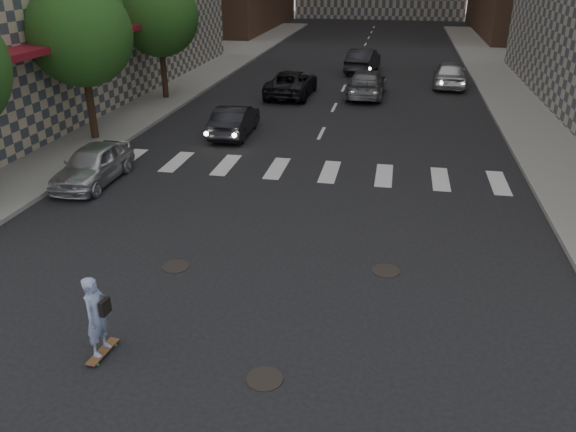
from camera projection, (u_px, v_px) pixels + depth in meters
name	position (u px, v px, depth m)	size (l,w,h in m)	color
ground	(239.00, 300.00, 12.97)	(160.00, 160.00, 0.00)	black
sidewalk_left	(93.00, 91.00, 33.30)	(13.00, 80.00, 0.15)	gray
tree_b	(82.00, 29.00, 22.61)	(4.20, 4.20, 6.60)	#382619
tree_c	(160.00, 12.00, 29.76)	(4.20, 4.20, 6.60)	#382619
manhole_a	(265.00, 379.00, 10.53)	(0.70, 0.70, 0.02)	black
manhole_b	(176.00, 266.00, 14.38)	(0.70, 0.70, 0.02)	black
manhole_c	(386.00, 271.00, 14.18)	(0.70, 0.70, 0.02)	black
skateboarder	(97.00, 316.00, 10.79)	(0.47, 0.91, 1.77)	brown
silver_sedan	(93.00, 164.00, 19.56)	(1.59, 3.96, 1.35)	silver
traffic_car_a	(235.00, 120.00, 24.95)	(1.42, 4.08, 1.34)	black
traffic_car_b	(366.00, 83.00, 32.05)	(2.09, 5.14, 1.49)	#5B5C63
traffic_car_c	(291.00, 83.00, 32.20)	(2.38, 5.17, 1.44)	black
traffic_car_d	(450.00, 74.00, 34.43)	(1.91, 4.75, 1.62)	#B4B5BB
traffic_car_e	(363.00, 61.00, 38.94)	(1.69, 4.84, 1.59)	black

